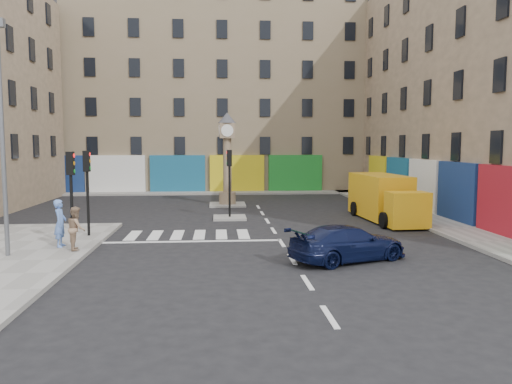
{
  "coord_description": "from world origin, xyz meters",
  "views": [
    {
      "loc": [
        -2.66,
        -19.46,
        4.15
      ],
      "look_at": [
        -0.94,
        2.68,
        2.0
      ],
      "focal_mm": 35.0,
      "sensor_mm": 36.0,
      "label": 1
    }
  ],
  "objects": [
    {
      "name": "traffic_light_left_far",
      "position": [
        -8.3,
        2.6,
        2.62
      ],
      "size": [
        0.28,
        0.22,
        3.7
      ],
      "color": "black",
      "rests_on": "sidewalk_left"
    },
    {
      "name": "yellow_van",
      "position": [
        6.37,
        6.82,
        1.22
      ],
      "size": [
        2.55,
        6.82,
        2.45
      ],
      "rotation": [
        0.0,
        0.0,
        0.05
      ],
      "color": "orange",
      "rests_on": "ground"
    },
    {
      "name": "pedestrian_blue",
      "position": [
        -8.78,
        0.25,
        1.08
      ],
      "size": [
        0.46,
        0.69,
        1.85
      ],
      "primitive_type": "imported",
      "rotation": [
        0.0,
        0.0,
        1.6
      ],
      "color": "#5E85D7",
      "rests_on": "sidewalk_left"
    },
    {
      "name": "navy_sedan",
      "position": [
        1.94,
        -2.33,
        0.64
      ],
      "size": [
        4.75,
        3.34,
        1.28
      ],
      "primitive_type": "imported",
      "rotation": [
        0.0,
        0.0,
        1.96
      ],
      "color": "black",
      "rests_on": "ground"
    },
    {
      "name": "ground",
      "position": [
        0.0,
        0.0,
        0.0
      ],
      "size": [
        120.0,
        120.0,
        0.0
      ],
      "primitive_type": "plane",
      "color": "black",
      "rests_on": "ground"
    },
    {
      "name": "traffic_light_island",
      "position": [
        -2.0,
        8.0,
        2.59
      ],
      "size": [
        0.28,
        0.22,
        3.7
      ],
      "color": "black",
      "rests_on": "island_near"
    },
    {
      "name": "island_far",
      "position": [
        -2.0,
        14.0,
        0.06
      ],
      "size": [
        2.4,
        2.4,
        0.12
      ],
      "primitive_type": "cube",
      "color": "gray",
      "rests_on": "ground"
    },
    {
      "name": "island_near",
      "position": [
        -2.0,
        8.0,
        0.06
      ],
      "size": [
        1.8,
        1.8,
        0.12
      ],
      "primitive_type": "cube",
      "color": "gray",
      "rests_on": "ground"
    },
    {
      "name": "traffic_light_left_near",
      "position": [
        -8.3,
        0.2,
        2.62
      ],
      "size": [
        0.28,
        0.22,
        3.7
      ],
      "color": "black",
      "rests_on": "sidewalk_left"
    },
    {
      "name": "clock_pillar",
      "position": [
        -2.0,
        14.0,
        3.55
      ],
      "size": [
        1.2,
        1.2,
        6.1
      ],
      "color": "#998064",
      "rests_on": "island_far"
    },
    {
      "name": "building_right",
      "position": [
        15.0,
        10.0,
        8.0
      ],
      "size": [
        10.0,
        30.0,
        16.0
      ],
      "primitive_type": "cube",
      "color": "#998064",
      "rests_on": "ground"
    },
    {
      "name": "pedestrian_tan",
      "position": [
        -8.0,
        -0.38,
        0.97
      ],
      "size": [
        0.83,
        0.94,
        1.65
      ],
      "primitive_type": "imported",
      "rotation": [
        0.0,
        0.0,
        1.86
      ],
      "color": "#93745A",
      "rests_on": "sidewalk_left"
    },
    {
      "name": "sidewalk_right",
      "position": [
        8.7,
        10.0,
        0.07
      ],
      "size": [
        2.6,
        30.0,
        0.15
      ],
      "primitive_type": "cube",
      "color": "gray",
      "rests_on": "ground"
    },
    {
      "name": "sidewalk_far",
      "position": [
        -4.0,
        22.2,
        0.07
      ],
      "size": [
        32.0,
        2.4,
        0.15
      ],
      "primitive_type": "cube",
      "color": "gray",
      "rests_on": "ground"
    },
    {
      "name": "building_far",
      "position": [
        -4.0,
        28.0,
        8.5
      ],
      "size": [
        32.0,
        10.0,
        17.0
      ],
      "primitive_type": "cube",
      "color": "#7C6A52",
      "rests_on": "ground"
    },
    {
      "name": "lamp_post",
      "position": [
        -10.2,
        -1.2,
        4.79
      ],
      "size": [
        0.5,
        0.25,
        8.3
      ],
      "color": "#595B60",
      "rests_on": "sidewalk_left"
    }
  ]
}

